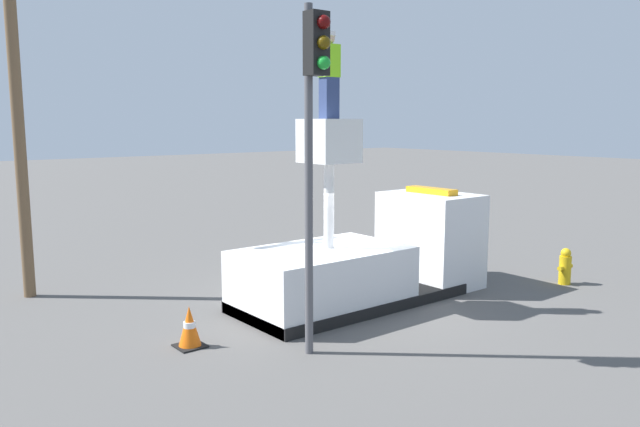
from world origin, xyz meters
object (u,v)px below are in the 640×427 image
(bucket_truck, at_px, (369,260))
(worker, at_px, (329,75))
(traffic_light_pole, at_px, (314,112))
(traffic_cone_rear, at_px, (190,327))
(fire_hydrant, at_px, (565,267))
(utility_pole, at_px, (16,99))

(bucket_truck, relative_size, worker, 3.44)
(bucket_truck, bearing_deg, traffic_light_pole, -147.60)
(traffic_cone_rear, bearing_deg, fire_hydrant, -11.12)
(traffic_light_pole, height_order, traffic_cone_rear, traffic_light_pole)
(worker, bearing_deg, utility_pole, 133.94)
(worker, bearing_deg, fire_hydrant, -19.74)
(traffic_light_pole, bearing_deg, fire_hydrant, -0.90)
(utility_pole, bearing_deg, fire_hydrant, -33.65)
(fire_hydrant, xyz_separation_m, traffic_cone_rear, (-9.24, 1.82, -0.08))
(fire_hydrant, bearing_deg, bucket_truck, 155.86)
(bucket_truck, distance_m, utility_pole, 8.55)
(traffic_cone_rear, bearing_deg, worker, 4.57)
(worker, relative_size, utility_pole, 0.21)
(worker, bearing_deg, traffic_cone_rear, -175.43)
(fire_hydrant, bearing_deg, utility_pole, 146.35)
(bucket_truck, xyz_separation_m, utility_pole, (-5.96, 4.98, 3.57))
(worker, relative_size, traffic_light_pole, 0.30)
(traffic_light_pole, relative_size, fire_hydrant, 6.48)
(fire_hydrant, distance_m, traffic_cone_rear, 9.42)
(bucket_truck, height_order, traffic_cone_rear, bucket_truck)
(utility_pole, bearing_deg, traffic_light_pole, -67.63)
(worker, height_order, traffic_cone_rear, worker)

